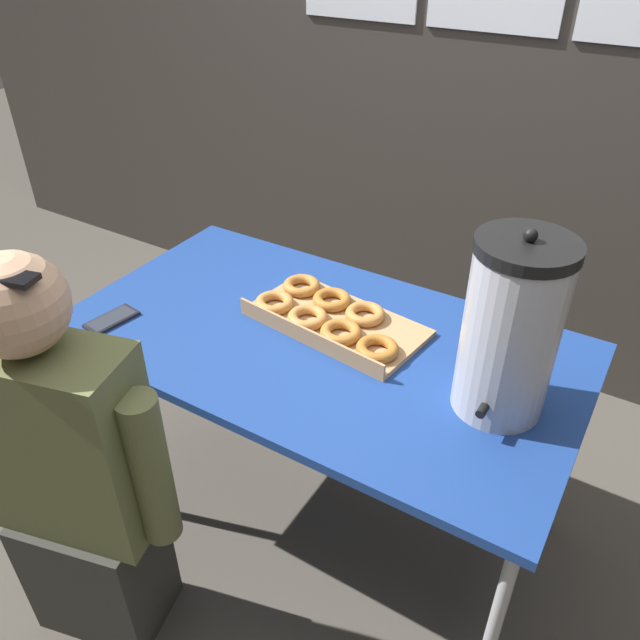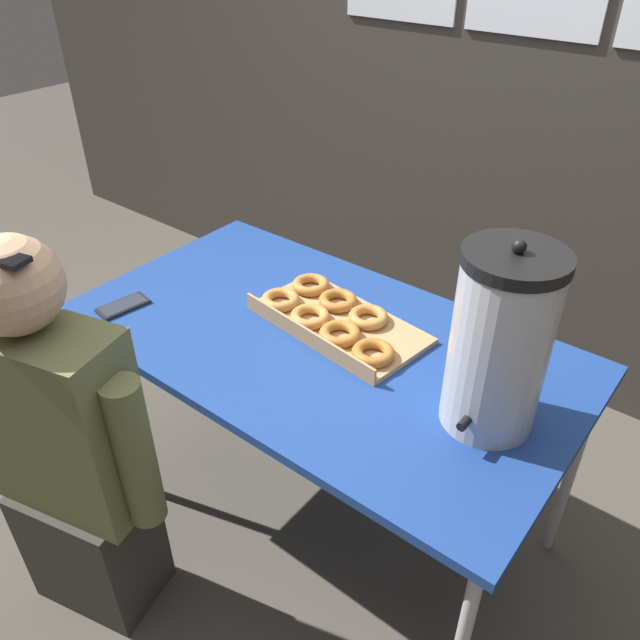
# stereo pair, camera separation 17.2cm
# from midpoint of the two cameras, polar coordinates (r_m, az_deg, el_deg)

# --- Properties ---
(ground_plane) EXTENTS (12.00, 12.00, 0.00)m
(ground_plane) POSITION_cam_midpoint_polar(r_m,az_deg,el_deg) (2.28, -2.31, -17.06)
(ground_plane) COLOR #4C473F
(back_wall) EXTENTS (6.00, 0.11, 2.47)m
(back_wall) POSITION_cam_midpoint_polar(r_m,az_deg,el_deg) (2.57, 13.19, 21.40)
(back_wall) COLOR #38332D
(back_wall) RESTS_ON ground
(folding_table) EXTENTS (1.45, 0.81, 0.75)m
(folding_table) POSITION_cam_midpoint_polar(r_m,az_deg,el_deg) (1.78, -2.82, -2.86)
(folding_table) COLOR navy
(folding_table) RESTS_ON ground
(donut_box) EXTENTS (0.54, 0.33, 0.05)m
(donut_box) POSITION_cam_midpoint_polar(r_m,az_deg,el_deg) (1.80, -1.77, 0.13)
(donut_box) COLOR tan
(donut_box) RESTS_ON folding_table
(coffee_urn) EXTENTS (0.22, 0.25, 0.47)m
(coffee_urn) POSITION_cam_midpoint_polar(r_m,az_deg,el_deg) (1.44, 13.82, -0.96)
(coffee_urn) COLOR #B7B7BC
(coffee_urn) RESTS_ON folding_table
(cell_phone) EXTENTS (0.09, 0.16, 0.01)m
(cell_phone) POSITION_cam_midpoint_polar(r_m,az_deg,el_deg) (1.95, -20.95, -0.04)
(cell_phone) COLOR black
(cell_phone) RESTS_ON folding_table
(person_seated) EXTENTS (0.56, 0.31, 1.20)m
(person_seated) POSITION_cam_midpoint_polar(r_m,az_deg,el_deg) (1.76, -24.55, -13.01)
(person_seated) COLOR #33332D
(person_seated) RESTS_ON ground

